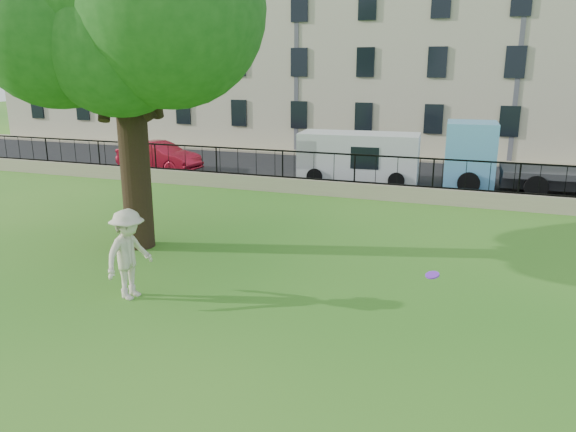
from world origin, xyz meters
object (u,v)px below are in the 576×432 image
at_px(man, 129,254).
at_px(red_sedan, 159,157).
at_px(blue_truck, 530,158).
at_px(frisbee, 432,275).
at_px(white_van, 359,158).

distance_m(man, red_sedan, 15.83).
relative_size(red_sedan, blue_truck, 0.65).
relative_size(frisbee, blue_truck, 0.04).
bearing_deg(white_van, man, -102.11).
relative_size(man, red_sedan, 0.48).
xyz_separation_m(man, white_van, (1.99, 14.37, 0.06)).
bearing_deg(man, red_sedan, 38.18).
relative_size(frisbee, red_sedan, 0.06).
xyz_separation_m(frisbee, blue_truck, (2.50, 14.07, 0.27)).
bearing_deg(red_sedan, man, -142.45).
xyz_separation_m(man, blue_truck, (9.00, 14.74, 0.37)).
bearing_deg(frisbee, man, -174.10).
bearing_deg(red_sedan, frisbee, -124.52).
bearing_deg(man, frisbee, -75.66).
bearing_deg(man, blue_truck, -22.96).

